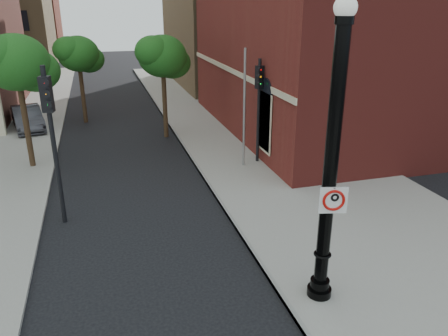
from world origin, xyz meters
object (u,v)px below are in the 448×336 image
object	(u,v)px
parked_car	(28,118)
traffic_signal_left	(50,121)
no_parking_sign	(333,200)
traffic_signal_right	(259,95)
lamppost	(330,177)

from	to	relation	value
parked_car	traffic_signal_left	xyz separation A→B (m)	(2.51, -12.33, 2.78)
no_parking_sign	traffic_signal_right	world-z (taller)	traffic_signal_right
traffic_signal_right	parked_car	bearing A→B (deg)	120.46
parked_car	traffic_signal_left	bearing A→B (deg)	-91.21
traffic_signal_left	traffic_signal_right	world-z (taller)	traffic_signal_left
parked_car	traffic_signal_right	bearing A→B (deg)	-52.45
no_parking_sign	lamppost	bearing A→B (deg)	118.27
parked_car	traffic_signal_left	world-z (taller)	traffic_signal_left
traffic_signal_left	traffic_signal_right	size ratio (longest dim) A/B	1.10
lamppost	traffic_signal_right	size ratio (longest dim) A/B	1.50
traffic_signal_right	no_parking_sign	bearing A→B (deg)	-120.53
traffic_signal_left	traffic_signal_right	xyz separation A→B (m)	(8.09, 3.52, -0.32)
lamppost	no_parking_sign	xyz separation A→B (m)	(0.04, -0.17, -0.48)
no_parking_sign	traffic_signal_left	distance (m)	8.80
no_parking_sign	traffic_signal_left	xyz separation A→B (m)	(-6.27, 6.14, 0.70)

